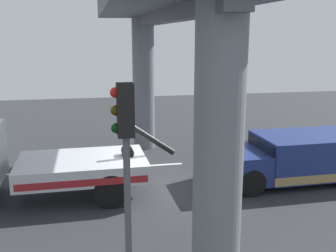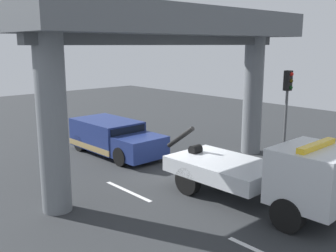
{
  "view_description": "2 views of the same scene",
  "coord_description": "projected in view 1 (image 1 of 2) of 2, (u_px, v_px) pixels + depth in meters",
  "views": [
    {
      "loc": [
        2.07,
        11.97,
        4.87
      ],
      "look_at": [
        -0.37,
        -0.5,
        1.98
      ],
      "focal_mm": 43.13,
      "sensor_mm": 36.0,
      "label": 1
    },
    {
      "loc": [
        10.88,
        -10.39,
        5.22
      ],
      "look_at": [
        -1.71,
        0.99,
        1.67
      ],
      "focal_mm": 41.68,
      "sensor_mm": 36.0,
      "label": 2
    }
  ],
  "objects": [
    {
      "name": "ground_plane",
      "position": [
        160.0,
        191.0,
        12.93
      ],
      "size": [
        60.0,
        40.0,
        0.1
      ],
      "primitive_type": "cube",
      "color": "#2D3033"
    },
    {
      "name": "traffic_light_near",
      "position": [
        125.0,
        148.0,
        6.85
      ],
      "size": [
        0.39,
        0.32,
        4.09
      ],
      "color": "#515456",
      "rests_on": "ground"
    },
    {
      "name": "towed_van_green",
      "position": [
        292.0,
        159.0,
        13.6
      ],
      "size": [
        5.24,
        2.3,
        1.58
      ],
      "color": "navy",
      "rests_on": "ground"
    },
    {
      "name": "lane_stripe_west",
      "position": [
        294.0,
        157.0,
        16.45
      ],
      "size": [
        2.6,
        0.16,
        0.01
      ],
      "primitive_type": "cube",
      "color": "silver",
      "rests_on": "ground"
    },
    {
      "name": "overpass_structure",
      "position": [
        166.0,
        13.0,
        11.75
      ],
      "size": [
        3.6,
        12.31,
        6.56
      ],
      "color": "slate",
      "rests_on": "ground"
    },
    {
      "name": "tow_truck_white",
      "position": [
        15.0,
        162.0,
        11.83
      ],
      "size": [
        7.27,
        2.51,
        2.46
      ],
      "color": "silver",
      "rests_on": "ground"
    },
    {
      "name": "lane_stripe_mid",
      "position": [
        148.0,
        166.0,
        15.32
      ],
      "size": [
        2.6,
        0.16,
        0.01
      ],
      "primitive_type": "cube",
      "color": "silver",
      "rests_on": "ground"
    }
  ]
}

